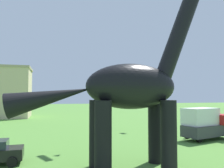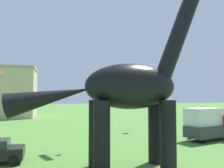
{
  "view_description": "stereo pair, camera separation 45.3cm",
  "coord_description": "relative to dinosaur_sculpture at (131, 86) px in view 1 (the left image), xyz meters",
  "views": [
    {
      "loc": [
        -5.45,
        -9.0,
        4.45
      ],
      "look_at": [
        -1.42,
        6.55,
        5.26
      ],
      "focal_mm": 37.37,
      "sensor_mm": 36.0,
      "label": 1
    },
    {
      "loc": [
        -5.01,
        -9.11,
        4.45
      ],
      "look_at": [
        -1.42,
        6.55,
        5.26
      ],
      "focal_mm": 37.37,
      "sensor_mm": 36.0,
      "label": 2
    }
  ],
  "objects": [
    {
      "name": "dinosaur_sculpture",
      "position": [
        0.0,
        0.0,
        0.0
      ],
      "size": [
        13.31,
        2.82,
        13.91
      ],
      "rotation": [
        0.0,
        0.0,
        0.02
      ],
      "color": "black",
      "rests_on": "ground_plane"
    },
    {
      "name": "parked_box_truck",
      "position": [
        10.56,
        7.06,
        -3.38
      ],
      "size": [
        5.97,
        3.6,
        3.2
      ],
      "rotation": [
        0.0,
        0.0,
        0.29
      ],
      "color": "#38383D",
      "rests_on": "ground_plane"
    },
    {
      "name": "kite_high_left",
      "position": [
        6.32,
        14.98,
        0.63
      ],
      "size": [
        0.89,
        1.08,
        1.19
      ],
      "color": "yellow"
    }
  ]
}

